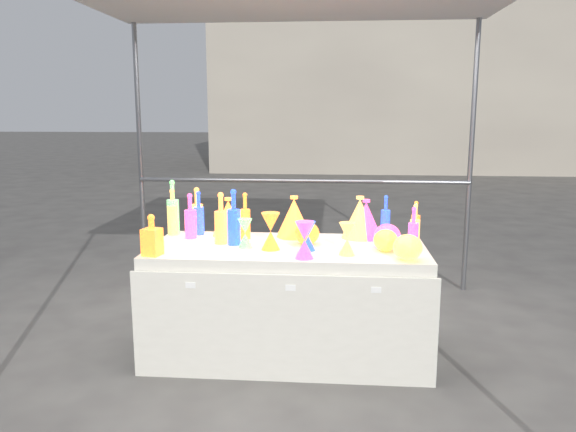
# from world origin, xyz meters

# --- Properties ---
(ground) EXTENTS (80.00, 80.00, 0.00)m
(ground) POSITION_xyz_m (0.00, 0.00, 0.00)
(ground) COLOR slate
(ground) RESTS_ON ground
(display_table) EXTENTS (1.84, 0.83, 0.75)m
(display_table) POSITION_xyz_m (0.00, -0.01, 0.37)
(display_table) COLOR silver
(display_table) RESTS_ON ground
(background_building) EXTENTS (14.00, 6.00, 6.00)m
(background_building) POSITION_xyz_m (4.00, 14.00, 3.00)
(background_building) COLOR beige
(background_building) RESTS_ON ground
(cardboard_box_closed) EXTENTS (0.63, 0.50, 0.41)m
(cardboard_box_closed) POSITION_xyz_m (-0.75, 1.72, 0.21)
(cardboard_box_closed) COLOR tan
(cardboard_box_closed) RESTS_ON ground
(cardboard_box_flat) EXTENTS (0.75, 0.58, 0.06)m
(cardboard_box_flat) POSITION_xyz_m (-0.06, 2.96, 0.03)
(cardboard_box_flat) COLOR tan
(cardboard_box_flat) RESTS_ON ground
(bottle_0) EXTENTS (0.10, 0.10, 0.33)m
(bottle_0) POSITION_xyz_m (-0.69, 0.35, 0.92)
(bottle_0) COLOR #E21542
(bottle_0) RESTS_ON display_table
(bottle_1) EXTENTS (0.09, 0.09, 0.32)m
(bottle_1) POSITION_xyz_m (-0.67, 0.30, 0.91)
(bottle_1) COLOR #177F4D
(bottle_1) RESTS_ON display_table
(bottle_2) EXTENTS (0.08, 0.08, 0.32)m
(bottle_2) POSITION_xyz_m (-0.31, 0.19, 0.91)
(bottle_2) COLOR gold
(bottle_2) RESTS_ON display_table
(bottle_3) EXTENTS (0.11, 0.11, 0.32)m
(bottle_3) POSITION_xyz_m (-0.70, 0.17, 0.91)
(bottle_3) COLOR blue
(bottle_3) RESTS_ON display_table
(bottle_4) EXTENTS (0.10, 0.10, 0.33)m
(bottle_4) POSITION_xyz_m (-0.85, 0.28, 0.92)
(bottle_4) COLOR #12755B
(bottle_4) RESTS_ON display_table
(bottle_5) EXTENTS (0.10, 0.10, 0.39)m
(bottle_5) POSITION_xyz_m (-0.85, 0.29, 0.95)
(bottle_5) COLOR #B123AA
(bottle_5) RESTS_ON display_table
(bottle_6) EXTENTS (0.10, 0.10, 0.35)m
(bottle_6) POSITION_xyz_m (-0.45, 0.03, 0.92)
(bottle_6) COLOR #E21542
(bottle_6) RESTS_ON display_table
(bottle_7) EXTENTS (0.10, 0.10, 0.37)m
(bottle_7) POSITION_xyz_m (-0.36, 0.01, 0.94)
(bottle_7) COLOR #177F4D
(bottle_7) RESTS_ON display_table
(decanter_1) EXTENTS (0.12, 0.12, 0.26)m
(decanter_1) POSITION_xyz_m (-0.81, -0.31, 0.88)
(decanter_1) COLOR gold
(decanter_1) RESTS_ON display_table
(hourglass_0) EXTENTS (0.14, 0.14, 0.24)m
(hourglass_0) POSITION_xyz_m (-0.10, -0.11, 0.87)
(hourglass_0) COLOR gold
(hourglass_0) RESTS_ON display_table
(hourglass_1) EXTENTS (0.13, 0.13, 0.23)m
(hourglass_1) POSITION_xyz_m (0.12, -0.31, 0.86)
(hourglass_1) COLOR blue
(hourglass_1) RESTS_ON display_table
(hourglass_2) EXTENTS (0.12, 0.12, 0.20)m
(hourglass_2) POSITION_xyz_m (0.38, -0.21, 0.85)
(hourglass_2) COLOR #12755B
(hourglass_2) RESTS_ON display_table
(hourglass_3) EXTENTS (0.11, 0.11, 0.19)m
(hourglass_3) POSITION_xyz_m (-0.27, -0.07, 0.84)
(hourglass_3) COLOR #B123AA
(hourglass_3) RESTS_ON display_table
(hourglass_5) EXTENTS (0.12, 0.12, 0.19)m
(hourglass_5) POSITION_xyz_m (0.14, -0.11, 0.84)
(hourglass_5) COLOR #177F4D
(hourglass_5) RESTS_ON display_table
(globe_0) EXTENTS (0.18, 0.18, 0.12)m
(globe_0) POSITION_xyz_m (0.63, -0.08, 0.81)
(globe_0) COLOR #E21542
(globe_0) RESTS_ON display_table
(globe_1) EXTENTS (0.23, 0.23, 0.14)m
(globe_1) POSITION_xyz_m (0.74, -0.30, 0.82)
(globe_1) COLOR #12755B
(globe_1) RESTS_ON display_table
(globe_2) EXTENTS (0.17, 0.17, 0.13)m
(globe_2) POSITION_xyz_m (0.12, 0.05, 0.82)
(globe_2) COLOR gold
(globe_2) RESTS_ON display_table
(globe_3) EXTENTS (0.21, 0.21, 0.14)m
(globe_3) POSITION_xyz_m (0.65, 0.01, 0.82)
(globe_3) COLOR blue
(globe_3) RESTS_ON display_table
(lampshade_0) EXTENTS (0.25, 0.25, 0.27)m
(lampshade_0) POSITION_xyz_m (-0.45, 0.28, 0.89)
(lampshade_0) COLOR #FFFE35
(lampshade_0) RESTS_ON display_table
(lampshade_1) EXTENTS (0.33, 0.33, 0.29)m
(lampshade_1) POSITION_xyz_m (0.02, 0.28, 0.90)
(lampshade_1) COLOR #FFFE35
(lampshade_1) RESTS_ON display_table
(lampshade_2) EXTENTS (0.26, 0.26, 0.27)m
(lampshade_2) POSITION_xyz_m (0.52, 0.28, 0.89)
(lampshade_2) COLOR blue
(lampshade_2) RESTS_ON display_table
(lampshade_3) EXTENTS (0.29, 0.29, 0.29)m
(lampshade_3) POSITION_xyz_m (0.48, 0.28, 0.90)
(lampshade_3) COLOR #12755B
(lampshade_3) RESTS_ON display_table
(bottle_8) EXTENTS (0.08, 0.08, 0.29)m
(bottle_8) POSITION_xyz_m (0.66, 0.36, 0.90)
(bottle_8) COLOR #177F4D
(bottle_8) RESTS_ON display_table
(bottle_9) EXTENTS (0.08, 0.08, 0.27)m
(bottle_9) POSITION_xyz_m (0.86, 0.25, 0.89)
(bottle_9) COLOR gold
(bottle_9) RESTS_ON display_table
(bottle_10) EXTENTS (0.07, 0.07, 0.29)m
(bottle_10) POSITION_xyz_m (0.80, -0.08, 0.89)
(bottle_10) COLOR blue
(bottle_10) RESTS_ON display_table
(bottle_11) EXTENTS (0.08, 0.08, 0.29)m
(bottle_11) POSITION_xyz_m (0.82, 0.02, 0.89)
(bottle_11) COLOR #12755B
(bottle_11) RESTS_ON display_table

